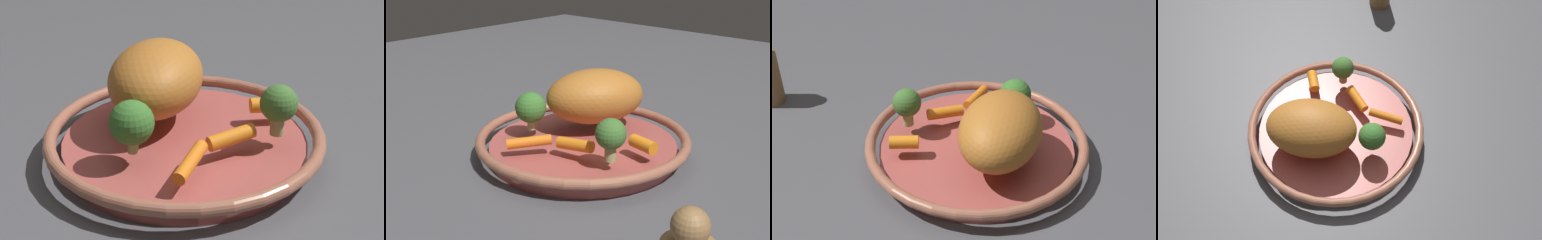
{
  "view_description": "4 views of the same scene",
  "coord_description": "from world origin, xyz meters",
  "views": [
    {
      "loc": [
        0.17,
        0.57,
        0.35
      ],
      "look_at": [
        -0.01,
        0.01,
        0.05
      ],
      "focal_mm": 51.69,
      "sensor_mm": 36.0,
      "label": 1
    },
    {
      "loc": [
        -0.5,
        0.56,
        0.33
      ],
      "look_at": [
        0.0,
        0.01,
        0.06
      ],
      "focal_mm": 47.58,
      "sensor_mm": 36.0,
      "label": 2
    },
    {
      "loc": [
        -0.15,
        -0.61,
        0.5
      ],
      "look_at": [
        -0.01,
        0.03,
        0.05
      ],
      "focal_mm": 48.19,
      "sensor_mm": 36.0,
      "label": 3
    },
    {
      "loc": [
        0.54,
        -0.18,
        0.83
      ],
      "look_at": [
        0.01,
        0.02,
        0.06
      ],
      "focal_mm": 47.77,
      "sensor_mm": 36.0,
      "label": 4
    }
  ],
  "objects": [
    {
      "name": "baby_carrot_center",
      "position": [
        -0.11,
        -0.01,
        0.05
      ],
      "size": [
        0.05,
        0.03,
        0.02
      ],
      "primitive_type": "cylinder",
      "rotation": [
        1.58,
        0.0,
        1.39
      ],
      "color": "orange",
      "rests_on": "serving_bowl"
    },
    {
      "name": "broccoli_floret_mid",
      "position": [
        -0.1,
        0.05,
        0.08
      ],
      "size": [
        0.04,
        0.04,
        0.06
      ],
      "color": "tan",
      "rests_on": "serving_bowl"
    },
    {
      "name": "serving_bowl",
      "position": [
        0.0,
        0.0,
        0.02
      ],
      "size": [
        0.34,
        0.34,
        0.04
      ],
      "color": "#A84C47",
      "rests_on": "ground_plane"
    },
    {
      "name": "baby_carrot_back",
      "position": [
        0.02,
        0.09,
        0.05
      ],
      "size": [
        0.05,
        0.06,
        0.02
      ],
      "primitive_type": "cylinder",
      "rotation": [
        1.64,
        0.0,
        2.46
      ],
      "color": "orange",
      "rests_on": "serving_bowl"
    },
    {
      "name": "broccoli_floret_small",
      "position": [
        0.07,
        0.04,
        0.07
      ],
      "size": [
        0.05,
        0.05,
        0.06
      ],
      "color": "#9BA566",
      "rests_on": "serving_bowl"
    },
    {
      "name": "ground_plane",
      "position": [
        0.0,
        0.0,
        0.0
      ],
      "size": [
        2.15,
        2.15,
        0.0
      ],
      "primitive_type": "plane",
      "color": "#4C4C51"
    },
    {
      "name": "baby_carrot_near_rim",
      "position": [
        -0.04,
        0.06,
        0.05
      ],
      "size": [
        0.06,
        0.03,
        0.02
      ],
      "primitive_type": "cylinder",
      "rotation": [
        1.66,
        0.0,
        1.74
      ],
      "color": "orange",
      "rests_on": "serving_bowl"
    },
    {
      "name": "roast_chicken_piece",
      "position": [
        0.02,
        -0.05,
        0.08
      ],
      "size": [
        0.18,
        0.2,
        0.09
      ],
      "primitive_type": "ellipsoid",
      "rotation": [
        0.0,
        0.0,
        4.22
      ],
      "color": "#B16927",
      "rests_on": "serving_bowl"
    }
  ]
}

